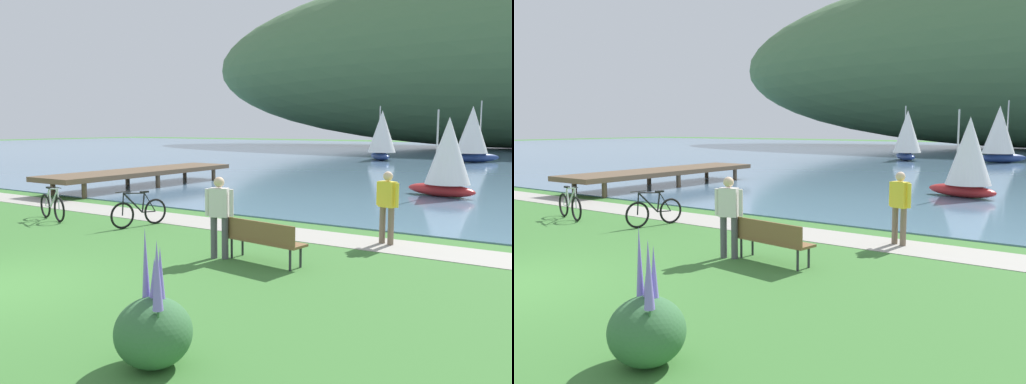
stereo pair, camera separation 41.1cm
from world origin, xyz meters
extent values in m
cube|color=#5B7F9E|center=(0.00, 48.49, 0.02)|extent=(180.00, 80.00, 0.04)
cube|color=#A39E93|center=(0.00, 6.95, 0.01)|extent=(60.00, 1.50, 0.01)
cube|color=brown|center=(2.99, 4.09, 0.45)|extent=(1.85, 0.71, 0.05)
cube|color=brown|center=(2.96, 3.88, 0.68)|extent=(1.79, 0.27, 0.40)
cylinder|color=#2D2D33|center=(2.25, 4.35, 0.23)|extent=(0.05, 0.05, 0.45)
cylinder|color=#2D2D33|center=(3.77, 4.16, 0.23)|extent=(0.05, 0.05, 0.45)
cylinder|color=#2D2D33|center=(2.21, 4.02, 0.23)|extent=(0.05, 0.05, 0.45)
cylinder|color=#2D2D33|center=(3.72, 3.82, 0.23)|extent=(0.05, 0.05, 0.45)
torus|color=black|center=(-2.16, 5.02, 0.36)|extent=(0.20, 0.72, 0.72)
torus|color=black|center=(-1.95, 6.05, 0.36)|extent=(0.20, 0.72, 0.72)
cylinder|color=black|center=(-2.09, 5.35, 0.67)|extent=(0.16, 0.60, 0.61)
cylinder|color=black|center=(-2.08, 5.39, 0.94)|extent=(0.17, 0.65, 0.09)
cylinder|color=black|center=(-2.03, 5.67, 0.65)|extent=(0.07, 0.13, 0.54)
cylinder|color=black|center=(-1.99, 5.84, 0.37)|extent=(0.11, 0.42, 0.05)
cylinder|color=black|center=(-1.98, 5.88, 0.64)|extent=(0.10, 0.37, 0.56)
cylinder|color=black|center=(-2.15, 5.05, 0.66)|extent=(0.05, 0.09, 0.60)
cube|color=black|center=(-2.02, 5.71, 0.94)|extent=(0.15, 0.26, 0.05)
cylinder|color=black|center=(-2.15, 5.07, 1.00)|extent=(0.12, 0.48, 0.02)
torus|color=black|center=(-4.45, 4.73, 0.36)|extent=(0.71, 0.24, 0.72)
torus|color=black|center=(-5.46, 4.99, 0.36)|extent=(0.71, 0.24, 0.72)
cylinder|color=silver|center=(-4.77, 4.81, 0.67)|extent=(0.60, 0.20, 0.61)
cylinder|color=silver|center=(-4.81, 4.82, 0.94)|extent=(0.65, 0.21, 0.09)
cylinder|color=silver|center=(-5.09, 4.89, 0.65)|extent=(0.13, 0.07, 0.54)
cylinder|color=silver|center=(-5.26, 4.94, 0.37)|extent=(0.42, 0.14, 0.05)
cylinder|color=silver|center=(-5.30, 4.95, 0.64)|extent=(0.36, 0.12, 0.56)
cylinder|color=silver|center=(-4.47, 4.73, 0.66)|extent=(0.09, 0.06, 0.60)
cube|color=black|center=(-5.13, 4.90, 0.94)|extent=(0.26, 0.16, 0.05)
cylinder|color=black|center=(-4.50, 4.74, 1.00)|extent=(0.47, 0.14, 0.02)
cylinder|color=#72604C|center=(4.32, 7.12, 0.44)|extent=(0.14, 0.14, 0.88)
cylinder|color=#72604C|center=(4.55, 7.05, 0.44)|extent=(0.14, 0.14, 0.88)
cube|color=yellow|center=(4.43, 7.09, 1.18)|extent=(0.43, 0.32, 0.60)
sphere|color=beige|center=(4.43, 7.09, 1.60)|extent=(0.22, 0.22, 0.22)
cylinder|color=yellow|center=(4.18, 7.16, 1.18)|extent=(0.09, 0.09, 0.56)
cylinder|color=yellow|center=(4.68, 7.01, 1.18)|extent=(0.09, 0.09, 0.56)
cylinder|color=#4C4C51|center=(1.90, 3.81, 0.44)|extent=(0.14, 0.14, 0.88)
cylinder|color=#4C4C51|center=(2.12, 3.90, 0.44)|extent=(0.14, 0.14, 0.88)
cube|color=silver|center=(2.01, 3.86, 1.18)|extent=(0.43, 0.34, 0.60)
sphere|color=beige|center=(2.01, 3.86, 1.60)|extent=(0.22, 0.22, 0.22)
cylinder|color=silver|center=(1.77, 3.77, 1.18)|extent=(0.09, 0.09, 0.56)
cylinder|color=silver|center=(2.25, 3.95, 1.18)|extent=(0.09, 0.09, 0.56)
ellipsoid|color=#386B3D|center=(4.48, -0.61, 0.40)|extent=(0.90, 0.90, 0.81)
cylinder|color=#386B3D|center=(4.53, -0.53, 0.71)|extent=(0.02, 0.02, 0.12)
cone|color=#8470D1|center=(4.53, -0.53, 1.08)|extent=(0.10, 0.10, 0.63)
cylinder|color=#386B3D|center=(4.34, -0.56, 0.71)|extent=(0.02, 0.02, 0.12)
cone|color=#8470D1|center=(4.34, -0.56, 1.19)|extent=(0.09, 0.09, 0.84)
cylinder|color=#386B3D|center=(4.47, -0.56, 0.71)|extent=(0.02, 0.02, 0.12)
cone|color=#8470D1|center=(4.47, -0.56, 1.02)|extent=(0.14, 0.14, 0.50)
cylinder|color=#386B3D|center=(4.57, -0.63, 0.71)|extent=(0.02, 0.02, 0.12)
cone|color=#8470D1|center=(4.57, -0.63, 1.07)|extent=(0.10, 0.10, 0.61)
cylinder|color=#386B3D|center=(4.73, -0.79, 0.71)|extent=(0.02, 0.02, 0.12)
cone|color=#8470D1|center=(4.73, -0.79, 1.15)|extent=(0.12, 0.12, 0.77)
ellipsoid|color=navy|center=(-6.96, 36.95, 0.36)|extent=(3.09, 3.57, 0.65)
cylinder|color=#B2B2B2|center=(-7.14, 37.18, 2.54)|extent=(0.09, 0.09, 3.70)
cone|color=white|center=(-6.75, 36.68, 2.36)|extent=(3.09, 3.09, 3.33)
ellipsoid|color=#B22323|center=(3.23, 16.39, 0.29)|extent=(2.97, 1.57, 0.50)
cylinder|color=#B2B2B2|center=(3.01, 16.46, 1.97)|extent=(0.07, 0.07, 2.85)
cone|color=white|center=(3.48, 16.32, 1.82)|extent=(2.10, 2.10, 2.57)
ellipsoid|color=navy|center=(0.03, 38.48, 0.39)|extent=(3.60, 3.56, 0.69)
cylinder|color=#B2B2B2|center=(0.25, 38.69, 2.71)|extent=(0.10, 0.10, 3.95)
cone|color=white|center=(-0.23, 38.22, 2.51)|extent=(3.32, 3.32, 3.56)
cube|color=brown|center=(-9.00, 12.49, 0.70)|extent=(2.40, 10.00, 0.20)
cylinder|color=brown|center=(-9.96, 8.49, 0.30)|extent=(0.20, 0.20, 0.60)
cylinder|color=brown|center=(-8.04, 8.49, 0.30)|extent=(0.20, 0.20, 0.60)
cylinder|color=brown|center=(-9.96, 12.49, 0.30)|extent=(0.20, 0.20, 0.60)
cylinder|color=brown|center=(-8.04, 12.49, 0.30)|extent=(0.20, 0.20, 0.60)
cylinder|color=brown|center=(-9.96, 16.49, 0.30)|extent=(0.20, 0.20, 0.60)
cylinder|color=brown|center=(-8.04, 16.49, 0.30)|extent=(0.20, 0.20, 0.60)
camera|label=1|loc=(8.70, -4.85, 2.73)|focal=37.70mm
camera|label=2|loc=(9.04, -4.62, 2.73)|focal=37.70mm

